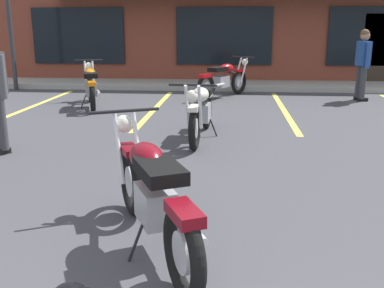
{
  "coord_description": "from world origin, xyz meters",
  "views": [
    {
      "loc": [
        0.25,
        -0.46,
        1.72
      ],
      "look_at": [
        -0.14,
        3.94,
        0.55
      ],
      "focal_mm": 41.37,
      "sensor_mm": 36.0,
      "label": 1
    }
  ],
  "objects_px": {
    "motorcycle_silver_naked": "(201,110)",
    "person_in_black_shirt": "(363,61)",
    "motorcycle_green_cafe_racer": "(224,79)",
    "motorcycle_red_sportbike": "(91,86)",
    "motorcycle_foreground_classic": "(152,192)"
  },
  "relations": [
    {
      "from": "motorcycle_foreground_classic",
      "to": "motorcycle_silver_naked",
      "type": "bearing_deg",
      "value": 87.74
    },
    {
      "from": "motorcycle_silver_naked",
      "to": "motorcycle_red_sportbike",
      "type": "bearing_deg",
      "value": 134.05
    },
    {
      "from": "motorcycle_red_sportbike",
      "to": "motorcycle_green_cafe_racer",
      "type": "relative_size",
      "value": 1.11
    },
    {
      "from": "motorcycle_red_sportbike",
      "to": "person_in_black_shirt",
      "type": "relative_size",
      "value": 1.21
    },
    {
      "from": "motorcycle_foreground_classic",
      "to": "motorcycle_silver_naked",
      "type": "xyz_separation_m",
      "value": [
        0.14,
        3.61,
        0.0
      ]
    },
    {
      "from": "motorcycle_silver_naked",
      "to": "motorcycle_green_cafe_racer",
      "type": "xyz_separation_m",
      "value": [
        0.27,
        4.31,
        0.0
      ]
    },
    {
      "from": "motorcycle_silver_naked",
      "to": "person_in_black_shirt",
      "type": "xyz_separation_m",
      "value": [
        3.55,
        4.07,
        0.49
      ]
    },
    {
      "from": "motorcycle_silver_naked",
      "to": "person_in_black_shirt",
      "type": "bearing_deg",
      "value": 48.93
    },
    {
      "from": "motorcycle_green_cafe_racer",
      "to": "person_in_black_shirt",
      "type": "bearing_deg",
      "value": -4.14
    },
    {
      "from": "motorcycle_foreground_classic",
      "to": "motorcycle_silver_naked",
      "type": "relative_size",
      "value": 0.93
    },
    {
      "from": "motorcycle_green_cafe_racer",
      "to": "person_in_black_shirt",
      "type": "xyz_separation_m",
      "value": [
        3.28,
        -0.24,
        0.49
      ]
    },
    {
      "from": "motorcycle_foreground_classic",
      "to": "motorcycle_red_sportbike",
      "type": "height_order",
      "value": "same"
    },
    {
      "from": "motorcycle_silver_naked",
      "to": "motorcycle_foreground_classic",
      "type": "bearing_deg",
      "value": -92.26
    },
    {
      "from": "motorcycle_silver_naked",
      "to": "person_in_black_shirt",
      "type": "height_order",
      "value": "person_in_black_shirt"
    },
    {
      "from": "motorcycle_silver_naked",
      "to": "motorcycle_green_cafe_racer",
      "type": "distance_m",
      "value": 4.32
    }
  ]
}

